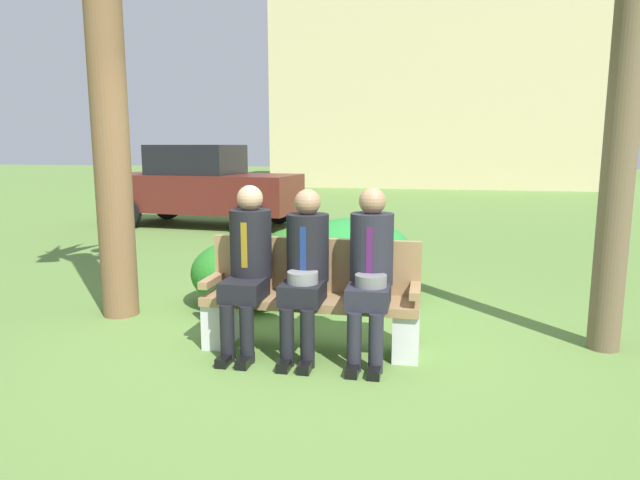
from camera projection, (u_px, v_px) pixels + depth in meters
The scene contains 10 objects.
ground_plane at pixel (306, 340), 4.78m from camera, with size 80.00×80.00×0.00m, color #5C813A.
park_bench at pixel (312, 299), 4.55m from camera, with size 1.75×0.44×0.90m.
seated_man_left at pixel (248, 260), 4.47m from camera, with size 0.34×0.72×1.34m.
seated_man_middle at pixel (305, 264), 4.37m from camera, with size 0.34×0.72×1.32m.
seated_man_right at pixel (370, 266), 4.28m from camera, with size 0.34×0.72×1.34m.
shrub_near_bench at pixel (245, 273), 5.77m from camera, with size 1.13×1.04×0.71m, color #277A23.
shrub_mid_lawn at pixel (295, 249), 7.44m from camera, with size 0.91×0.83×0.57m, color #2B7021.
shrub_far_lawn at pixel (351, 258), 6.08m from camera, with size 1.41×1.29×0.88m, color #247D31.
parked_car_near at pixel (203, 186), 11.53m from camera, with size 4.02×1.98×1.68m.
building_backdrop at pixel (430, 86), 24.91m from camera, with size 13.24×8.95×8.61m.
Camera 1 is at (1.01, -4.46, 1.65)m, focal length 31.15 mm.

